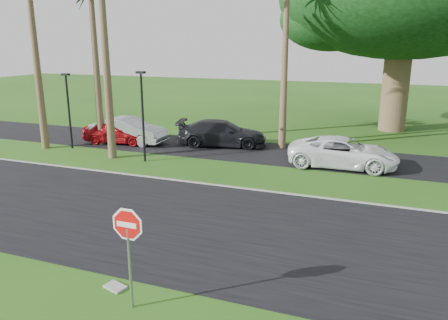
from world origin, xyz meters
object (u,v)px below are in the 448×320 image
car_red (117,132)px  car_dark (222,133)px  stop_sign_near (128,238)px  car_minivan (343,153)px  car_silver (129,131)px

car_red → car_dark: bearing=-83.9°
stop_sign_near → car_minivan: (3.30, 14.01, -1.04)m
car_silver → car_dark: bearing=-77.1°
car_minivan → stop_sign_near: bearing=164.6°
car_dark → car_minivan: car_dark is taller
car_silver → car_red: (-0.64, -0.28, -0.08)m
stop_sign_near → car_dark: (-3.98, 16.18, -1.01)m
car_red → car_dark: size_ratio=0.78×
car_minivan → car_silver: bearing=84.2°
car_silver → stop_sign_near: bearing=-147.7°
stop_sign_near → car_dark: size_ratio=0.50×
car_red → car_dark: (6.25, 1.63, 0.06)m
car_silver → car_red: bearing=112.9°
car_red → car_silver: bearing=-75.0°
car_dark → car_red: bearing=91.4°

